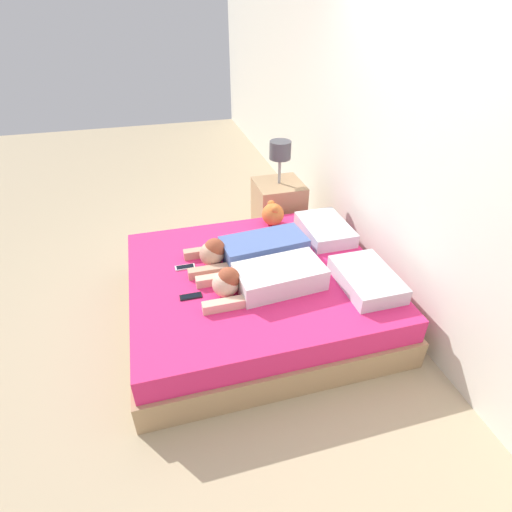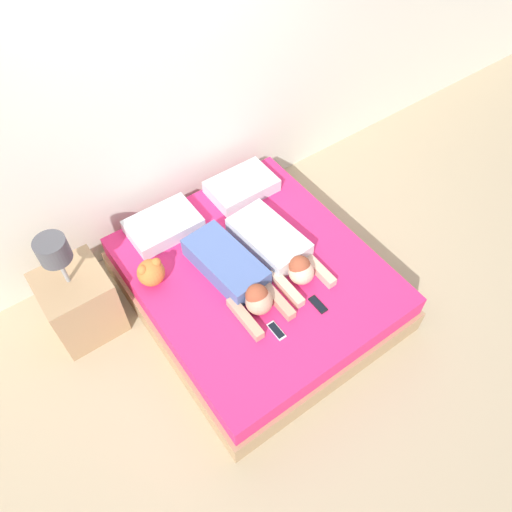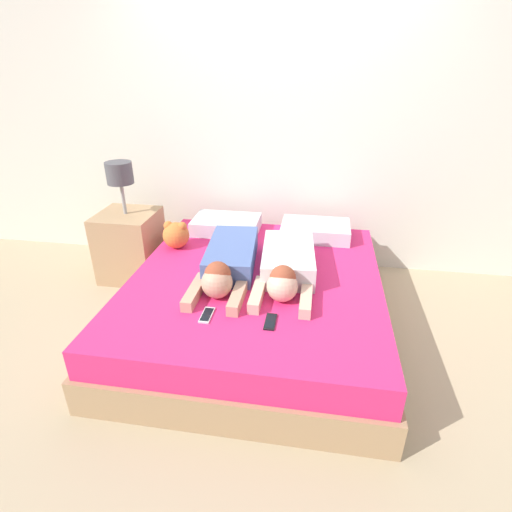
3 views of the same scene
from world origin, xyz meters
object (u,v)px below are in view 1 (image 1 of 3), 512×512
Objects in this scene: bed at (256,293)px; pillow_head_right at (367,279)px; cell_phone_left at (185,267)px; cell_phone_right at (191,296)px; pillow_head_left at (325,229)px; nightstand at (278,206)px; plush_toy at (273,214)px; person_left at (249,249)px; person_right at (265,278)px.

bed is 3.53× the size of pillow_head_right.
cell_phone_right is at bearing -0.70° from cell_phone_left.
pillow_head_left is (-0.38, 0.75, 0.28)m from bed.
cell_phone_right is 0.15× the size of nightstand.
plush_toy reaches higher than pillow_head_right.
plush_toy is (-0.32, -0.39, 0.05)m from pillow_head_left.
cell_phone_right is at bearing -66.56° from pillow_head_left.
bed is 0.88m from pillow_head_left.
pillow_head_right is 0.57× the size of person_left.
cell_phone_right is (0.17, -0.54, 0.22)m from bed.
plush_toy is at bearing 144.19° from person_left.
person_left is (0.19, -0.75, 0.03)m from pillow_head_left.
person_right reaches higher than cell_phone_left.
pillow_head_right is at bearing 76.77° from person_right.
pillow_head_left is at bearing 97.98° from cell_phone_left.
person_left reaches higher than pillow_head_left.
plush_toy is (-0.50, 0.36, 0.02)m from person_left.
nightstand is (-1.02, 1.12, -0.10)m from cell_phone_left.
nightstand is at bearing 132.41° from cell_phone_left.
nightstand is at bearing -169.26° from pillow_head_left.
pillow_head_right is 1.41m from cell_phone_left.
pillow_head_left reaches higher than cell_phone_left.
person_left is (-0.58, -0.75, 0.03)m from pillow_head_right.
person_right is at bearing 85.88° from cell_phone_right.
bed is at bearing -177.87° from person_right.
plush_toy reaches higher than bed.
cell_phone_left and cell_phone_right have the same top height.
person_right is at bearing -103.23° from pillow_head_right.
bed is 1.93× the size of nightstand.
person_left is at bearing 89.06° from cell_phone_left.
person_left reaches higher than cell_phone_right.
person_right is at bearing 2.06° from person_left.
pillow_head_left is 1.29m from cell_phone_left.
cell_phone_right is at bearing -38.76° from nightstand.
person_left is 4.57× the size of plush_toy.
cell_phone_left is 0.15× the size of nightstand.
bed is at bearing -62.77° from pillow_head_left.
person_left reaches higher than plush_toy.
pillow_head_left is 0.77m from pillow_head_right.
pillow_head_right is 3.59× the size of cell_phone_right.
cell_phone_right is 1.25m from plush_toy.
nightstand is (-1.03, 0.59, -0.18)m from person_left.
cell_phone_right is (0.37, -0.53, -0.08)m from person_left.
person_right is at bearing -21.96° from nightstand.
cell_phone_left is at bearing -114.78° from pillow_head_right.
pillow_head_right is at bearing 5.66° from nightstand.
pillow_head_left is 0.57× the size of person_left.
person_left is (-0.20, -0.01, 0.31)m from bed.
pillow_head_right reaches higher than bed.
pillow_head_left is 3.59× the size of cell_phone_left.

